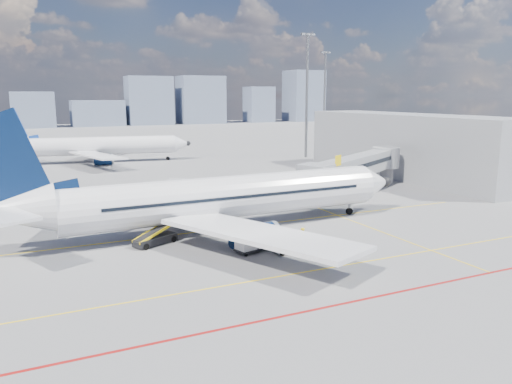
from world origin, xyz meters
The scene contains 13 objects.
ground centered at (0.00, 0.00, 0.00)m, with size 420.00×420.00×0.00m, color gray.
apron_markings centered at (-0.58, -3.91, 0.01)m, with size 90.00×35.12×0.01m.
jet_bridge centered at (23.51, 16.91, 3.74)m, with size 23.55×15.78×6.30m.
terminal_block centered at (39.95, 26.00, 5.00)m, with size 10.00×42.00×10.00m.
floodlight_mast_ne centered at (38.00, 55.00, 13.59)m, with size 3.20×0.61×25.45m.
floodlight_mast_far centered at (65.00, 90.00, 13.59)m, with size 3.20×0.61×25.45m.
distant_skyline centered at (8.43, 190.00, 10.42)m, with size 256.33×15.82×25.78m.
main_aircraft centered at (-0.70, 7.39, 3.22)m, with size 42.60×37.12×12.41m.
second_aircraft centered at (-3.61, 64.66, 3.23)m, with size 36.17×31.37×10.75m.
baggage_tug centered at (2.54, -1.33, 0.72)m, with size 2.19×1.34×1.50m.
cargo_dolly centered at (0.22, 0.11, 0.98)m, with size 3.48×2.12×1.78m.
belt_loader centered at (-6.64, 5.72, 0.60)m, with size 5.64×3.42×2.32m.
ramp_worker centered at (4.26, -1.14, 0.97)m, with size 0.71×0.46×1.94m, color gold.
Camera 1 is at (-16.73, -36.37, 12.90)m, focal length 35.00 mm.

